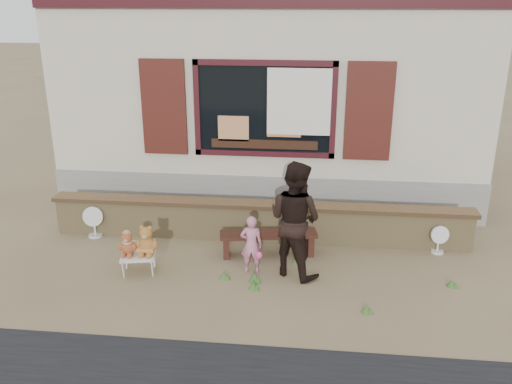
# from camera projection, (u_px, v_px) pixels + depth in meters

# --- Properties ---
(ground) EXTENTS (80.00, 80.00, 0.00)m
(ground) POSITION_uv_depth(u_px,v_px,m) (252.00, 266.00, 8.33)
(ground) COLOR brown
(ground) RESTS_ON ground
(shopfront) EXTENTS (8.04, 5.13, 4.00)m
(shopfront) POSITION_uv_depth(u_px,v_px,m) (275.00, 89.00, 11.85)
(shopfront) COLOR #B2A790
(shopfront) RESTS_ON ground
(brick_wall) EXTENTS (7.10, 0.36, 0.67)m
(brick_wall) POSITION_uv_depth(u_px,v_px,m) (259.00, 221.00, 9.15)
(brick_wall) COLOR tan
(brick_wall) RESTS_ON ground
(bench) EXTENTS (1.57, 0.59, 0.39)m
(bench) POSITION_uv_depth(u_px,v_px,m) (268.00, 239.00, 8.60)
(bench) COLOR black
(bench) RESTS_ON ground
(folding_chair) EXTENTS (0.58, 0.53, 0.31)m
(folding_chair) POSITION_uv_depth(u_px,v_px,m) (138.00, 256.00, 8.06)
(folding_chair) COLOR silver
(folding_chair) RESTS_ON ground
(teddy_bear_left) EXTENTS (0.32, 0.29, 0.38)m
(teddy_bear_left) POSITION_uv_depth(u_px,v_px,m) (128.00, 243.00, 7.97)
(teddy_bear_left) COLOR brown
(teddy_bear_left) RESTS_ON folding_chair
(teddy_bear_right) EXTENTS (0.39, 0.35, 0.46)m
(teddy_bear_right) POSITION_uv_depth(u_px,v_px,m) (147.00, 239.00, 7.98)
(teddy_bear_right) COLOR brown
(teddy_bear_right) RESTS_ON folding_chair
(child) EXTENTS (0.34, 0.23, 0.91)m
(child) POSITION_uv_depth(u_px,v_px,m) (251.00, 244.00, 8.01)
(child) COLOR pink
(child) RESTS_ON ground
(adult) EXTENTS (1.07, 1.01, 1.74)m
(adult) POSITION_uv_depth(u_px,v_px,m) (295.00, 219.00, 7.84)
(adult) COLOR black
(adult) RESTS_ON ground
(fan_left) EXTENTS (0.35, 0.24, 0.56)m
(fan_left) POSITION_uv_depth(u_px,v_px,m) (94.00, 221.00, 9.27)
(fan_left) COLOR silver
(fan_left) RESTS_ON ground
(fan_right) EXTENTS (0.30, 0.20, 0.48)m
(fan_right) POSITION_uv_depth(u_px,v_px,m) (439.00, 239.00, 8.69)
(fan_right) COLOR silver
(fan_right) RESTS_ON ground
(grass_tufts) EXTENTS (3.43, 1.71, 0.15)m
(grass_tufts) POSITION_uv_depth(u_px,v_px,m) (301.00, 275.00, 7.94)
(grass_tufts) COLOR #3C6428
(grass_tufts) RESTS_ON ground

